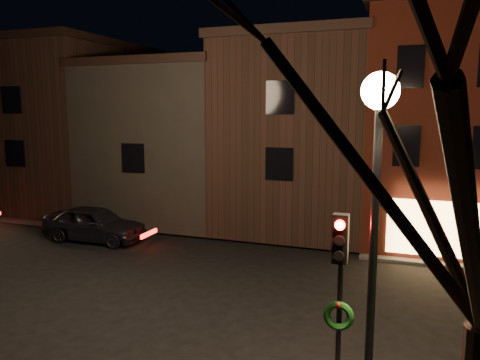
% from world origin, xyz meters
% --- Properties ---
extents(ground, '(120.00, 120.00, 0.00)m').
position_xyz_m(ground, '(0.00, 0.00, 0.00)').
color(ground, black).
rests_on(ground, ground).
extents(sidewalk_far_left, '(30.00, 30.00, 0.12)m').
position_xyz_m(sidewalk_far_left, '(-20.00, 20.00, 0.06)').
color(sidewalk_far_left, '#2D2B28').
rests_on(sidewalk_far_left, ground).
extents(corner_building, '(6.50, 8.50, 10.50)m').
position_xyz_m(corner_building, '(8.00, 9.47, 5.40)').
color(corner_building, '#44150C').
rests_on(corner_building, ground).
extents(row_building_a, '(7.30, 10.30, 9.40)m').
position_xyz_m(row_building_a, '(1.50, 10.50, 4.83)').
color(row_building_a, black).
rests_on(row_building_a, ground).
extents(row_building_b, '(7.80, 10.30, 8.40)m').
position_xyz_m(row_building_b, '(-5.75, 10.50, 4.33)').
color(row_building_b, black).
rests_on(row_building_b, ground).
extents(row_building_c, '(7.30, 10.30, 9.90)m').
position_xyz_m(row_building_c, '(-13.00, 10.50, 5.08)').
color(row_building_c, black).
rests_on(row_building_c, ground).
extents(street_lamp_near, '(0.60, 0.60, 6.48)m').
position_xyz_m(street_lamp_near, '(6.20, -6.00, 5.18)').
color(street_lamp_near, black).
rests_on(street_lamp_near, sidewalk_near_right).
extents(traffic_signal, '(0.58, 0.38, 4.05)m').
position_xyz_m(traffic_signal, '(5.60, -5.51, 2.81)').
color(traffic_signal, black).
rests_on(traffic_signal, sidewalk_near_right).
extents(parked_car_a, '(4.83, 2.02, 1.64)m').
position_xyz_m(parked_car_a, '(-6.79, 3.67, 0.82)').
color(parked_car_a, black).
rests_on(parked_car_a, ground).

